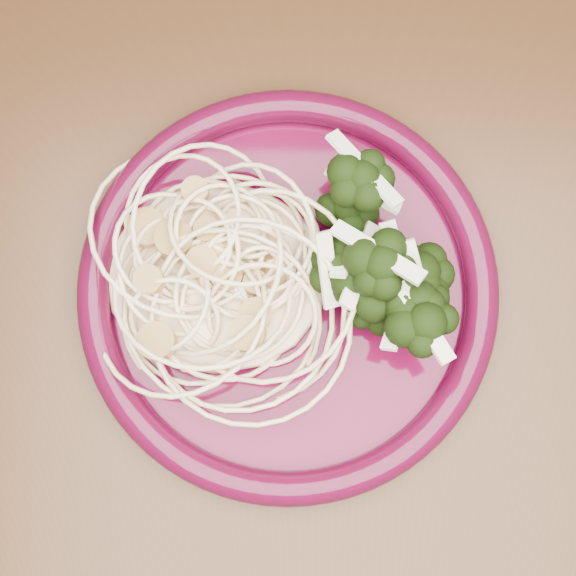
# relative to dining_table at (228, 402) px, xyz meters

# --- Properties ---
(dining_table) EXTENTS (1.20, 0.80, 0.75)m
(dining_table) POSITION_rel_dining_table_xyz_m (0.00, 0.00, 0.00)
(dining_table) COLOR #472814
(dining_table) RESTS_ON ground
(dinner_plate) EXTENTS (0.34, 0.34, 0.02)m
(dinner_plate) POSITION_rel_dining_table_xyz_m (0.05, 0.07, 0.11)
(dinner_plate) COLOR #4C0622
(dinner_plate) RESTS_ON dining_table
(spaghetti_pile) EXTENTS (0.17, 0.16, 0.03)m
(spaghetti_pile) POSITION_rel_dining_table_xyz_m (-0.00, 0.08, 0.12)
(spaghetti_pile) COLOR #FAE1B5
(spaghetti_pile) RESTS_ON dinner_plate
(scallop_cluster) EXTENTS (0.14, 0.14, 0.04)m
(scallop_cluster) POSITION_rel_dining_table_xyz_m (-0.00, 0.08, 0.16)
(scallop_cluster) COLOR #B48F47
(scallop_cluster) RESTS_ON spaghetti_pile
(broccoli_pile) EXTENTS (0.13, 0.19, 0.06)m
(broccoli_pile) POSITION_rel_dining_table_xyz_m (0.11, 0.06, 0.13)
(broccoli_pile) COLOR black
(broccoli_pile) RESTS_ON dinner_plate
(onion_garnish) EXTENTS (0.09, 0.12, 0.06)m
(onion_garnish) POSITION_rel_dining_table_xyz_m (0.11, 0.06, 0.17)
(onion_garnish) COLOR #F1EACB
(onion_garnish) RESTS_ON broccoli_pile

